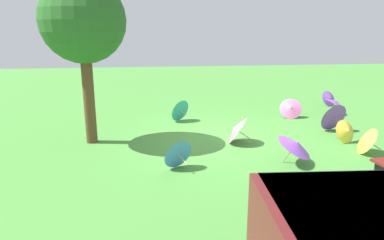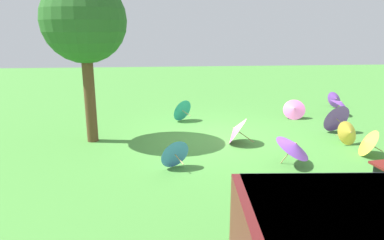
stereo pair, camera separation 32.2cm
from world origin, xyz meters
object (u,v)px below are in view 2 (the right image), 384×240
(parasol_purple_0, at_px, (294,146))
(parasol_pink_0, at_px, (294,109))
(parasol_purple_1, at_px, (335,99))
(parasol_pink_2, at_px, (236,130))
(parasol_purple_3, at_px, (335,117))
(parasol_teal_1, at_px, (181,110))
(parasol_blue_0, at_px, (173,153))
(parasol_yellow_1, at_px, (366,142))
(parasol_yellow_0, at_px, (349,133))
(parasol_purple_2, at_px, (340,103))
(shade_tree, at_px, (84,22))

(parasol_purple_0, bearing_deg, parasol_pink_0, -111.58)
(parasol_purple_1, bearing_deg, parasol_pink_2, 39.63)
(parasol_pink_0, distance_m, parasol_purple_3, 1.77)
(parasol_teal_1, bearing_deg, parasol_purple_1, -166.03)
(parasol_blue_0, relative_size, parasol_purple_3, 0.80)
(parasol_yellow_1, height_order, parasol_blue_0, parasol_blue_0)
(parasol_yellow_0, xyz_separation_m, parasol_purple_2, (-1.48, -3.26, 0.11))
(parasol_purple_2, bearing_deg, parasol_pink_2, 32.30)
(parasol_purple_1, distance_m, parasol_teal_1, 6.56)
(parasol_blue_0, relative_size, parasol_teal_1, 0.97)
(parasol_yellow_1, height_order, parasol_purple_1, parasol_yellow_1)
(shade_tree, xyz_separation_m, parasol_pink_2, (-3.97, 0.59, -2.85))
(parasol_purple_2, height_order, parasol_teal_1, parasol_teal_1)
(parasol_yellow_1, relative_size, parasol_teal_1, 1.02)
(shade_tree, distance_m, parasol_purple_0, 6.13)
(shade_tree, relative_size, parasol_purple_0, 3.79)
(parasol_purple_2, bearing_deg, parasol_yellow_0, 65.53)
(parasol_yellow_0, relative_size, parasol_purple_3, 0.77)
(parasol_yellow_0, distance_m, parasol_purple_2, 3.58)
(parasol_pink_2, bearing_deg, parasol_purple_3, -165.72)
(parasol_yellow_0, height_order, parasol_blue_0, parasol_blue_0)
(parasol_purple_0, height_order, parasol_purple_2, parasol_purple_0)
(shade_tree, distance_m, parasol_pink_2, 4.92)
(shade_tree, xyz_separation_m, parasol_yellow_0, (-7.03, 0.98, -2.91))
(parasol_yellow_0, xyz_separation_m, parasol_blue_0, (4.84, 1.18, 0.02))
(parasol_purple_0, bearing_deg, parasol_pink_2, -59.89)
(parasol_yellow_0, height_order, parasol_purple_0, parasol_purple_0)
(parasol_yellow_0, bearing_deg, parasol_pink_2, -7.19)
(parasol_pink_0, distance_m, parasol_yellow_1, 3.73)
(shade_tree, height_order, parasol_yellow_0, shade_tree)
(parasol_purple_0, height_order, parasol_teal_1, parasol_teal_1)
(parasol_yellow_1, relative_size, parasol_purple_3, 0.84)
(parasol_purple_0, relative_size, parasol_purple_2, 1.33)
(parasol_purple_0, bearing_deg, parasol_purple_3, -131.92)
(parasol_yellow_1, bearing_deg, shade_tree, -14.61)
(parasol_purple_1, bearing_deg, parasol_purple_0, 55.45)
(parasol_blue_0, bearing_deg, parasol_purple_3, -154.63)
(parasol_yellow_0, xyz_separation_m, parasol_purple_1, (-1.97, -4.55, -0.01))
(parasol_purple_3, bearing_deg, shade_tree, 1.89)
(parasol_purple_0, xyz_separation_m, parasol_purple_1, (-4.04, -5.87, -0.15))
(parasol_purple_1, xyz_separation_m, parasol_pink_2, (5.03, 4.16, 0.07))
(parasol_purple_0, relative_size, parasol_teal_1, 1.42)
(shade_tree, height_order, parasol_purple_1, shade_tree)
(parasol_yellow_0, bearing_deg, parasol_pink_0, -81.74)
(parasol_purple_0, xyz_separation_m, parasol_purple_3, (-2.28, -2.53, -0.02))
(parasol_purple_1, bearing_deg, parasol_yellow_1, 69.67)
(parasol_blue_0, height_order, parasol_purple_3, parasol_purple_3)
(parasol_pink_2, bearing_deg, parasol_blue_0, 41.25)
(parasol_purple_2, xyz_separation_m, parasol_pink_2, (4.54, 2.87, -0.04))
(parasol_teal_1, bearing_deg, parasol_purple_3, 159.16)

